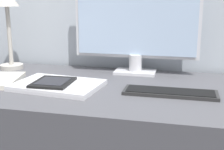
# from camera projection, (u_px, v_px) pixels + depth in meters

# --- Properties ---
(monitor) EXTENTS (0.55, 0.11, 0.44)m
(monitor) POSITION_uv_depth(u_px,v_px,m) (136.00, 22.00, 1.36)
(monitor) COLOR silver
(monitor) RESTS_ON desk
(keyboard) EXTENTS (0.33, 0.10, 0.01)m
(keyboard) POSITION_uv_depth(u_px,v_px,m) (170.00, 92.00, 1.11)
(keyboard) COLOR #282828
(keyboard) RESTS_ON desk
(laptop) EXTENTS (0.34, 0.25, 0.02)m
(laptop) POSITION_uv_depth(u_px,v_px,m) (58.00, 85.00, 1.19)
(laptop) COLOR silver
(laptop) RESTS_ON desk
(ereader) EXTENTS (0.14, 0.16, 0.01)m
(ereader) POSITION_uv_depth(u_px,v_px,m) (53.00, 82.00, 1.17)
(ereader) COLOR black
(ereader) RESTS_ON laptop
(desk_lamp) EXTENTS (0.11, 0.11, 0.37)m
(desk_lamp) POSITION_uv_depth(u_px,v_px,m) (8.00, 13.00, 1.44)
(desk_lamp) COLOR #BCB7AD
(desk_lamp) RESTS_ON desk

